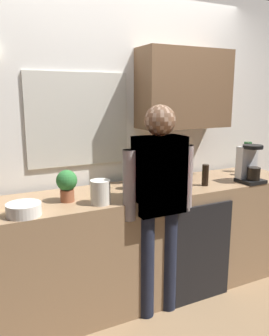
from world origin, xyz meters
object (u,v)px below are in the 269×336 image
storage_canister (100,192)px  person_at_sink (159,195)px  potted_plant (67,184)px  person_guest (159,195)px  bottle_red_vinegar (249,164)px  bottle_green_wine (247,157)px  mixing_bowl (24,209)px  coffee_maker (249,165)px  bottle_clear_soda (143,173)px  bottle_olive_oil (147,171)px  bottle_dark_sauce (205,175)px

storage_canister → person_at_sink: size_ratio=0.11×
potted_plant → person_guest: bearing=-22.8°
potted_plant → person_at_sink: size_ratio=0.14×
bottle_red_vinegar → potted_plant: (-1.77, -0.03, 0.02)m
bottle_green_wine → mixing_bowl: 2.20m
bottle_green_wine → mixing_bowl: (-2.18, -0.32, -0.11)m
bottle_red_vinegar → coffee_maker: bearing=-135.2°
bottle_green_wine → bottle_red_vinegar: 0.15m
person_at_sink → potted_plant: bearing=166.1°
bottle_clear_soda → bottle_olive_oil: bearing=45.9°
mixing_bowl → storage_canister: bearing=0.9°
mixing_bowl → storage_canister: storage_canister is taller
bottle_clear_soda → mixing_bowl: 0.98m
bottle_olive_oil → person_at_sink: (-0.11, -0.39, -0.09)m
coffee_maker → bottle_dark_sauce: coffee_maker is taller
bottle_clear_soda → potted_plant: (-0.63, -0.04, -0.01)m
mixing_bowl → bottle_clear_soda: bearing=12.0°
storage_canister → bottle_clear_soda: bearing=24.1°
bottle_olive_oil → storage_canister: bottle_olive_oil is taller
mixing_bowl → person_at_sink: person_at_sink is taller
bottle_red_vinegar → storage_canister: (-1.57, -0.19, -0.03)m
coffee_maker → bottle_dark_sauce: bearing=171.0°
mixing_bowl → potted_plant: potted_plant is taller
person_guest → coffee_maker: bearing=-175.9°
coffee_maker → bottle_green_wine: 0.41m
potted_plant → person_guest: person_guest is taller
bottle_olive_oil → potted_plant: bearing=-169.7°
bottle_dark_sauce → person_guest: bearing=-162.9°
bottle_dark_sauce → person_at_sink: person_at_sink is taller
person_at_sink → person_guest: size_ratio=1.00×
bottle_green_wine → storage_canister: (-1.66, -0.31, -0.06)m
bottle_olive_oil → coffee_maker: bearing=-18.3°
bottle_dark_sauce → mixing_bowl: size_ratio=0.82×
bottle_green_wine → person_at_sink: person_at_sink is taller
bottle_dark_sauce → coffee_maker: bearing=-9.0°
coffee_maker → bottle_red_vinegar: (0.19, 0.18, -0.04)m
coffee_maker → storage_canister: size_ratio=1.94×
bottle_clear_soda → bottle_green_wine: size_ratio=0.93×
bottle_olive_oil → bottle_red_vinegar: (1.04, -0.10, -0.01)m
bottle_dark_sauce → mixing_bowl: bottle_dark_sauce is taller
bottle_red_vinegar → person_at_sink: 1.19m
bottle_green_wine → potted_plant: bearing=-175.4°
storage_canister → person_at_sink: person_at_sink is taller
bottle_olive_oil → storage_canister: bearing=-151.2°
bottle_clear_soda → bottle_red_vinegar: size_ratio=1.27×
bottle_clear_soda → person_guest: (-0.02, -0.29, -0.11)m
coffee_maker → bottle_green_wine: (0.27, 0.30, 0.00)m
bottle_dark_sauce → potted_plant: (-1.16, 0.09, 0.04)m
mixing_bowl → person_guest: bearing=-5.4°
bottle_dark_sauce → storage_canister: 0.97m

